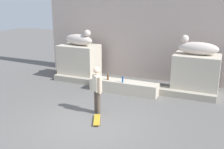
{
  "coord_description": "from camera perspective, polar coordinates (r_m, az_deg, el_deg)",
  "views": [
    {
      "loc": [
        3.81,
        -6.98,
        3.98
      ],
      "look_at": [
        -0.04,
        1.97,
        1.1
      ],
      "focal_mm": 43.41,
      "sensor_mm": 36.0,
      "label": 1
    }
  ],
  "objects": [
    {
      "name": "ledge_block",
      "position": [
        11.42,
        2.46,
        -2.59
      ],
      "size": [
        2.92,
        0.62,
        0.51
      ],
      "primitive_type": "cube",
      "color": "beige",
      "rests_on": "ground_plane"
    },
    {
      "name": "ground_plane",
      "position": [
        8.9,
        -4.86,
        -10.17
      ],
      "size": [
        40.0,
        40.0,
        0.0
      ],
      "primitive_type": "plane",
      "color": "#605E5B"
    },
    {
      "name": "pedestal_left",
      "position": [
        13.38,
        -6.89,
        2.71
      ],
      "size": [
        1.83,
        1.25,
        1.65
      ],
      "primitive_type": "cube",
      "color": "beige",
      "rests_on": "ground_plane"
    },
    {
      "name": "pedestal_right",
      "position": [
        11.71,
        17.23,
        0.06
      ],
      "size": [
        1.83,
        1.25,
        1.65
      ],
      "primitive_type": "cube",
      "color": "beige",
      "rests_on": "ground_plane"
    },
    {
      "name": "statue_reclining_right",
      "position": [
        11.46,
        17.52,
        5.4
      ],
      "size": [
        1.6,
        0.57,
        0.78
      ],
      "rotation": [
        0.0,
        0.0,
        3.15
      ],
      "color": "beige",
      "rests_on": "pedestal_right"
    },
    {
      "name": "facade_wall",
      "position": [
        13.24,
        6.66,
        12.73
      ],
      "size": [
        10.0,
        0.6,
        6.28
      ],
      "primitive_type": "cube",
      "color": "#BDA9A0",
      "rests_on": "ground_plane"
    },
    {
      "name": "stair_step",
      "position": [
        11.88,
        3.27,
        -2.44
      ],
      "size": [
        7.35,
        0.5,
        0.27
      ],
      "primitive_type": "cube",
      "color": "#A9A08F",
      "rests_on": "ground_plane"
    },
    {
      "name": "skater",
      "position": [
        9.24,
        -3.15,
        -2.89
      ],
      "size": [
        0.44,
        0.38,
        1.67
      ],
      "rotation": [
        0.0,
        0.0,
        2.46
      ],
      "color": "brown",
      "rests_on": "ground_plane"
    },
    {
      "name": "bottle_blue",
      "position": [
        11.12,
        2.26,
        -1.04
      ],
      "size": [
        0.06,
        0.06,
        0.32
      ],
      "color": "#194C99",
      "rests_on": "ledge_block"
    },
    {
      "name": "statue_reclining_left",
      "position": [
        13.14,
        -6.93,
        7.37
      ],
      "size": [
        1.68,
        0.88,
        0.78
      ],
      "rotation": [
        0.0,
        0.0,
        -0.21
      ],
      "color": "beige",
      "rests_on": "pedestal_left"
    },
    {
      "name": "bottle_brown",
      "position": [
        11.46,
        -0.87,
        -0.58
      ],
      "size": [
        0.08,
        0.08,
        0.28
      ],
      "color": "#593314",
      "rests_on": "ledge_block"
    },
    {
      "name": "skateboard",
      "position": [
        8.96,
        -3.19,
        -9.48
      ],
      "size": [
        0.51,
        0.81,
        0.08
      ],
      "rotation": [
        0.0,
        0.0,
        1.99
      ],
      "color": "gold",
      "rests_on": "ground_plane"
    }
  ]
}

